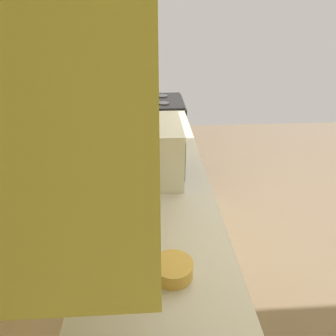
{
  "coord_description": "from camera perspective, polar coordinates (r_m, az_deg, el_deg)",
  "views": [
    {
      "loc": [
        -1.8,
        1.23,
        1.87
      ],
      "look_at": [
        -0.6,
        1.16,
        1.24
      ],
      "focal_mm": 34.59,
      "sensor_mm": 36.0,
      "label": 1
    }
  ],
  "objects": [
    {
      "name": "ground_plane",
      "position": [
        2.87,
        23.93,
        -15.93
      ],
      "size": [
        6.56,
        6.56,
        0.0
      ],
      "primitive_type": "plane",
      "color": "brown"
    },
    {
      "name": "counter_run",
      "position": [
        1.97,
        -2.15,
        -18.08
      ],
      "size": [
        3.24,
        0.66,
        0.92
      ],
      "color": "#EAE078",
      "rests_on": "ground_plane"
    },
    {
      "name": "window_back_wall",
      "position": [
        0.75,
        -27.28,
        -23.09
      ],
      "size": [
        0.61,
        0.02,
        0.66
      ],
      "color": "#997A4C"
    },
    {
      "name": "wall_back",
      "position": [
        1.91,
        -14.55,
        10.66
      ],
      "size": [
        4.22,
        0.12,
        2.68
      ],
      "primitive_type": "cube",
      "color": "#E2CB74",
      "rests_on": "ground_plane"
    },
    {
      "name": "oven_range",
      "position": [
        3.58,
        -2.75,
        4.69
      ],
      "size": [
        0.62,
        0.68,
        1.1
      ],
      "color": "black",
      "rests_on": "ground_plane"
    },
    {
      "name": "upper_cabinets",
      "position": [
        1.38,
        -10.82,
        27.1
      ],
      "size": [
        2.27,
        0.31,
        0.61
      ],
      "color": "#E3DD7C"
    },
    {
      "name": "microwave",
      "position": [
        1.9,
        -3.33,
        3.17
      ],
      "size": [
        0.45,
        0.38,
        0.33
      ],
      "color": "white",
      "rests_on": "counter_run"
    },
    {
      "name": "bowl",
      "position": [
        1.29,
        0.9,
        -17.27
      ],
      "size": [
        0.16,
        0.16,
        0.06
      ],
      "color": "gold",
      "rests_on": "counter_run"
    },
    {
      "name": "kettle",
      "position": [
        2.35,
        -1.46,
        5.93
      ],
      "size": [
        0.16,
        0.11,
        0.18
      ],
      "color": "black",
      "rests_on": "counter_run"
    }
  ]
}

